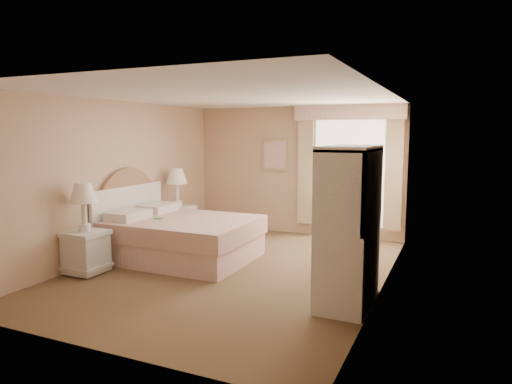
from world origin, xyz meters
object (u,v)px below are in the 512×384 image
at_px(nightstand_near, 85,240).
at_px(armoire, 349,239).
at_px(cafe_chair, 346,227).
at_px(bed, 177,236).
at_px(round_table, 334,215).
at_px(nightstand_far, 177,213).

relative_size(nightstand_near, armoire, 0.69).
bearing_deg(cafe_chair, bed, -156.72).
relative_size(round_table, cafe_chair, 0.72).
xyz_separation_m(nightstand_near, armoire, (3.65, 0.38, 0.28)).
bearing_deg(armoire, round_table, 107.44).
distance_m(nightstand_near, armoire, 3.68).
bearing_deg(bed, cafe_chair, 15.03).
xyz_separation_m(round_table, cafe_chair, (0.56, -1.49, 0.10)).
height_order(nightstand_near, nightstand_far, nightstand_far).
bearing_deg(cafe_chair, armoire, -67.50).
xyz_separation_m(nightstand_far, round_table, (2.71, 1.06, -0.00)).
distance_m(bed, nightstand_far, 1.33).
height_order(round_table, armoire, armoire).
distance_m(nightstand_far, round_table, 2.91).
bearing_deg(cafe_chair, round_table, 118.78).
relative_size(bed, armoire, 1.19).
distance_m(nightstand_near, nightstand_far, 2.31).
bearing_deg(nightstand_near, bed, 58.86).
bearing_deg(armoire, bed, 164.34).
height_order(cafe_chair, armoire, armoire).
bearing_deg(round_table, cafe_chair, -69.46).
bearing_deg(round_table, nightstand_far, -158.56).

